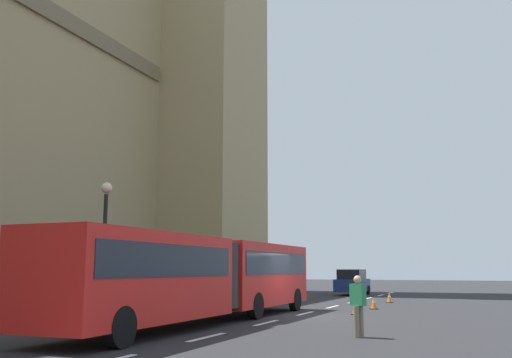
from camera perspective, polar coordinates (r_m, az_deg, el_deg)
The scene contains 9 objects.
ground_plane at distance 23.81m, azimuth 4.16°, elevation -13.53°, with size 160.00×160.00×0.00m, color #262628.
lane_centre_marking at distance 29.27m, azimuth 7.69°, elevation -12.62°, with size 39.00×0.16×0.01m.
articulated_bus at distance 20.49m, azimuth -5.10°, elevation -9.36°, with size 16.24×2.54×2.90m.
sedan_lead at distance 42.95m, azimuth 9.68°, elevation -10.20°, with size 4.40×1.86×1.85m.
traffic_cone_west at distance 24.56m, azimuth 9.99°, elevation -12.62°, with size 0.36×0.36×0.58m.
traffic_cone_middle at distance 27.99m, azimuth 11.76°, elevation -12.11°, with size 0.36×0.36×0.58m.
traffic_cone_east at distance 33.47m, azimuth 13.26°, elevation -11.53°, with size 0.36×0.36×0.58m.
street_lamp at distance 23.02m, azimuth -15.00°, elevation -5.79°, with size 0.44×0.44×5.27m.
pedestrian_near_cones at distance 16.42m, azimuth 10.23°, elevation -12.24°, with size 0.37×0.46×1.69m.
Camera 1 is at (-22.57, -7.35, 1.86)m, focal length 39.79 mm.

